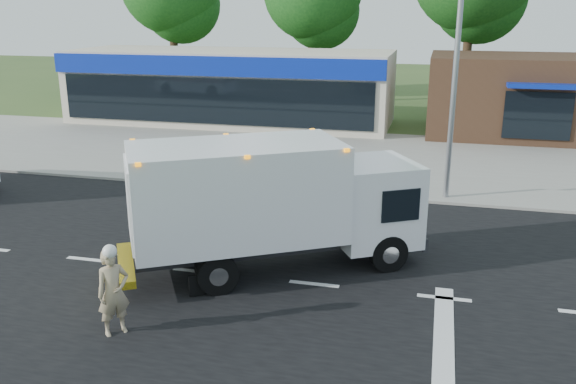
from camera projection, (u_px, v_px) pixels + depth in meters
name	position (u px, v px, depth m)	size (l,w,h in m)	color
ground	(314.00, 285.00, 14.44)	(120.00, 120.00, 0.00)	#385123
road_asphalt	(314.00, 284.00, 14.44)	(60.00, 14.00, 0.02)	black
sidewalk	(360.00, 187.00, 22.04)	(60.00, 2.40, 0.12)	gray
parking_apron	(377.00, 153.00, 27.43)	(60.00, 9.00, 0.02)	gray
lane_markings	(364.00, 318.00, 12.87)	(55.20, 7.00, 0.01)	silver
ems_box_truck	(270.00, 197.00, 14.77)	(7.51, 5.70, 3.27)	black
emergency_worker	(113.00, 291.00, 12.03)	(0.76, 0.78, 1.91)	tan
retail_strip_mall	(230.00, 86.00, 34.45)	(18.00, 6.20, 4.00)	beige
brown_storefront	(530.00, 96.00, 30.77)	(10.00, 6.70, 4.00)	#382316
traffic_signal_pole	(436.00, 52.00, 19.52)	(3.51, 0.25, 8.00)	gray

